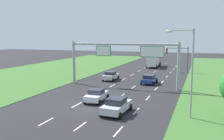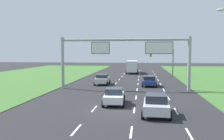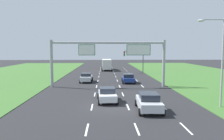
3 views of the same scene
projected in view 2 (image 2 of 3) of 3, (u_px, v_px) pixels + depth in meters
The scene contains 11 objects.
ground_plane at pixel (114, 109), 21.60m from camera, with size 200.00×200.00×0.00m, color #262628.
lane_dashes_inner_left at pixel (114, 86), 36.67m from camera, with size 0.14×68.40×0.01m.
lane_dashes_inner_right at pixel (138, 86), 36.25m from camera, with size 0.14×68.40×0.01m.
lane_dashes_slip at pixel (162, 87), 35.83m from camera, with size 0.14×68.40×0.01m.
car_near_red at pixel (114, 96), 23.74m from camera, with size 2.22×4.07×1.54m.
car_lead_silver at pixel (149, 81), 36.56m from camera, with size 2.25×4.11×1.52m.
car_mid_lane at pixel (156, 104), 19.74m from camera, with size 2.35×4.39×1.62m.
car_far_ahead at pixel (102, 79), 38.36m from camera, with size 2.12×3.94×1.56m.
box_truck at pixel (132, 66), 59.68m from camera, with size 2.84×8.25×2.98m.
sign_gantry at pixel (126, 53), 32.84m from camera, with size 17.24×0.44×7.00m.
traffic_light_mast at pixel (163, 58), 51.23m from camera, with size 4.76×0.49×5.60m.
Camera 2 is at (2.39, -21.18, 4.91)m, focal length 40.00 mm.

